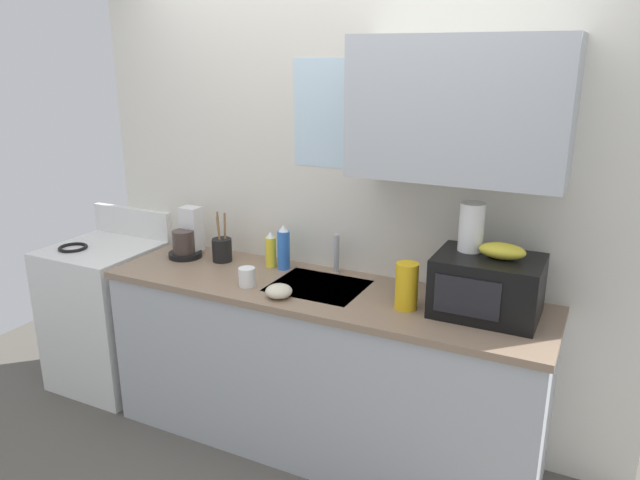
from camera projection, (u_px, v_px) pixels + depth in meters
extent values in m
cube|color=silver|center=(349.00, 205.00, 3.21)|extent=(3.05, 0.10, 2.50)
cube|color=#B2B7BC|center=(459.00, 109.00, 2.61)|extent=(0.95, 0.32, 0.62)
cube|color=silver|center=(344.00, 115.00, 3.04)|extent=(0.56, 0.02, 0.55)
cube|color=#B2B7BC|center=(320.00, 371.00, 3.15)|extent=(2.25, 0.60, 0.86)
cube|color=#8C725B|center=(320.00, 291.00, 3.02)|extent=(2.28, 0.63, 0.03)
cube|color=#9EA0A5|center=(318.00, 299.00, 3.06)|extent=(0.46, 0.38, 0.14)
cylinder|color=#B2B5BA|center=(337.00, 254.00, 3.19)|extent=(0.03, 0.03, 0.21)
cube|color=white|center=(108.00, 315.00, 3.78)|extent=(0.60, 0.60, 0.90)
torus|color=black|center=(73.00, 248.00, 3.61)|extent=(0.17, 0.17, 0.02)
cube|color=white|center=(132.00, 222.00, 3.86)|extent=(0.60, 0.04, 0.18)
cube|color=black|center=(487.00, 286.00, 2.67)|extent=(0.46, 0.34, 0.27)
cube|color=black|center=(467.00, 297.00, 2.54)|extent=(0.28, 0.01, 0.17)
ellipsoid|color=gold|center=(502.00, 251.00, 2.60)|extent=(0.20, 0.11, 0.07)
cylinder|color=white|center=(471.00, 227.00, 2.68)|extent=(0.11, 0.11, 0.22)
cylinder|color=black|center=(185.00, 255.00, 3.46)|extent=(0.19, 0.19, 0.03)
cylinder|color=#3F332D|center=(183.00, 242.00, 3.43)|extent=(0.12, 0.12, 0.13)
cube|color=silver|center=(192.00, 229.00, 3.48)|extent=(0.11, 0.09, 0.26)
cylinder|color=blue|center=(284.00, 250.00, 3.25)|extent=(0.07, 0.07, 0.21)
cone|color=white|center=(283.00, 228.00, 3.21)|extent=(0.05, 0.05, 0.04)
cylinder|color=yellow|center=(271.00, 252.00, 3.29)|extent=(0.06, 0.06, 0.17)
cone|color=white|center=(270.00, 235.00, 3.26)|extent=(0.04, 0.04, 0.04)
cylinder|color=gold|center=(407.00, 286.00, 2.74)|extent=(0.10, 0.10, 0.22)
cylinder|color=white|center=(247.00, 277.00, 3.02)|extent=(0.08, 0.08, 0.09)
cylinder|color=black|center=(222.00, 250.00, 3.38)|extent=(0.11, 0.11, 0.13)
cylinder|color=olive|center=(219.00, 233.00, 3.36)|extent=(0.02, 0.04, 0.25)
cylinder|color=olive|center=(225.00, 234.00, 3.35)|extent=(0.02, 0.01, 0.24)
cylinder|color=olive|center=(219.00, 236.00, 3.34)|extent=(0.02, 0.03, 0.23)
ellipsoid|color=beige|center=(279.00, 291.00, 2.88)|extent=(0.13, 0.13, 0.06)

